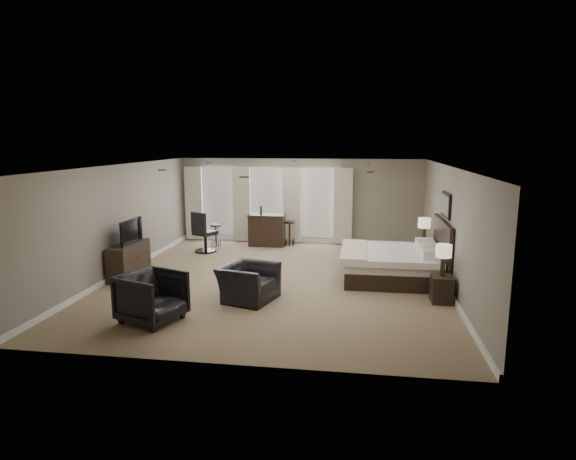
# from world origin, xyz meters

# --- Properties ---
(room) EXTENTS (7.60, 8.60, 2.64)m
(room) POSITION_xyz_m (0.00, 0.00, 1.30)
(room) COLOR #7E6C50
(room) RESTS_ON ground
(window_bay) EXTENTS (5.25, 0.20, 2.30)m
(window_bay) POSITION_xyz_m (-1.00, 4.11, 1.20)
(window_bay) COLOR silver
(window_bay) RESTS_ON room
(bed) EXTENTS (2.21, 2.11, 1.40)m
(bed) POSITION_xyz_m (2.58, 0.44, 0.70)
(bed) COLOR silver
(bed) RESTS_ON ground
(nightstand_near) EXTENTS (0.40, 0.49, 0.53)m
(nightstand_near) POSITION_xyz_m (3.47, -1.01, 0.26)
(nightstand_near) COLOR black
(nightstand_near) RESTS_ON ground
(nightstand_far) EXTENTS (0.43, 0.53, 0.58)m
(nightstand_far) POSITION_xyz_m (3.47, 1.89, 0.29)
(nightstand_far) COLOR black
(nightstand_far) RESTS_ON ground
(lamp_near) EXTENTS (0.31, 0.31, 0.63)m
(lamp_near) POSITION_xyz_m (3.47, -1.01, 0.85)
(lamp_near) COLOR beige
(lamp_near) RESTS_ON nightstand_near
(lamp_far) EXTENTS (0.31, 0.31, 0.64)m
(lamp_far) POSITION_xyz_m (3.47, 1.89, 0.90)
(lamp_far) COLOR beige
(lamp_far) RESTS_ON nightstand_far
(wall_art) EXTENTS (0.04, 0.96, 0.56)m
(wall_art) POSITION_xyz_m (3.70, 0.44, 1.75)
(wall_art) COLOR slate
(wall_art) RESTS_ON room
(dresser) EXTENTS (0.44, 1.38, 0.80)m
(dresser) POSITION_xyz_m (-3.45, -0.25, 0.40)
(dresser) COLOR black
(dresser) RESTS_ON ground
(tv) EXTENTS (0.58, 1.00, 0.13)m
(tv) POSITION_xyz_m (-3.45, -0.25, 0.87)
(tv) COLOR black
(tv) RESTS_ON dresser
(armchair_near) EXTENTS (0.99, 1.25, 0.96)m
(armchair_near) POSITION_xyz_m (-0.33, -1.42, 0.48)
(armchair_near) COLOR black
(armchair_near) RESTS_ON ground
(armchair_far) EXTENTS (1.16, 1.20, 0.98)m
(armchair_far) POSITION_xyz_m (-1.74, -2.82, 0.49)
(armchair_far) COLOR black
(armchair_far) RESTS_ON ground
(bar_counter) EXTENTS (1.10, 0.57, 0.96)m
(bar_counter) POSITION_xyz_m (-0.91, 3.58, 0.48)
(bar_counter) COLOR black
(bar_counter) RESTS_ON ground
(bar_stool_left) EXTENTS (0.35, 0.35, 0.67)m
(bar_stool_left) POSITION_xyz_m (-2.41, 3.25, 0.34)
(bar_stool_left) COLOR black
(bar_stool_left) RESTS_ON ground
(bar_stool_right) EXTENTS (0.36, 0.36, 0.75)m
(bar_stool_right) POSITION_xyz_m (-0.23, 3.67, 0.38)
(bar_stool_right) COLOR black
(bar_stool_right) RESTS_ON ground
(desk_chair) EXTENTS (0.80, 0.80, 1.18)m
(desk_chair) POSITION_xyz_m (-2.49, 2.49, 0.59)
(desk_chair) COLOR black
(desk_chair) RESTS_ON ground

